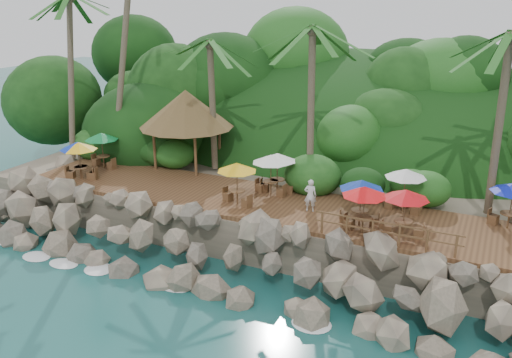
% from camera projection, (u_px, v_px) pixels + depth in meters
% --- Properties ---
extents(ground, '(140.00, 140.00, 0.00)m').
position_uv_depth(ground, '(195.00, 297.00, 22.57)').
color(ground, '#19514F').
rests_on(ground, ground).
extents(land_base, '(32.00, 25.20, 2.10)m').
position_uv_depth(land_base, '(319.00, 168.00, 35.91)').
color(land_base, gray).
rests_on(land_base, ground).
extents(jungle_hill, '(44.80, 28.00, 15.40)m').
position_uv_depth(jungle_hill, '(349.00, 155.00, 42.66)').
color(jungle_hill, '#143811').
rests_on(jungle_hill, ground).
extents(seawall, '(29.00, 4.00, 2.30)m').
position_uv_depth(seawall, '(218.00, 253.00, 23.91)').
color(seawall, gray).
rests_on(seawall, ground).
extents(terrace, '(26.00, 5.00, 0.20)m').
position_uv_depth(terrace, '(256.00, 201.00, 26.99)').
color(terrace, brown).
rests_on(terrace, land_base).
extents(jungle_foliage, '(44.00, 16.00, 12.00)m').
position_uv_depth(jungle_foliage, '(314.00, 187.00, 35.40)').
color(jungle_foliage, '#143811').
rests_on(jungle_foliage, ground).
extents(foam_line, '(25.20, 0.80, 0.06)m').
position_uv_depth(foam_line, '(199.00, 293.00, 22.82)').
color(foam_line, white).
rests_on(foam_line, ground).
extents(palms, '(31.65, 7.26, 13.86)m').
position_uv_depth(palms, '(268.00, 6.00, 26.64)').
color(palms, brown).
rests_on(palms, ground).
extents(palapa, '(5.56, 5.56, 4.60)m').
position_uv_depth(palapa, '(186.00, 109.00, 31.16)').
color(palapa, brown).
rests_on(palapa, ground).
extents(dining_clusters, '(24.05, 5.16, 2.12)m').
position_uv_depth(dining_clusters, '(267.00, 168.00, 26.10)').
color(dining_clusters, brown).
rests_on(dining_clusters, terrace).
extents(railing, '(6.10, 0.10, 1.00)m').
position_uv_depth(railing, '(386.00, 231.00, 21.91)').
color(railing, brown).
rests_on(railing, terrace).
extents(waiter, '(0.65, 0.49, 1.60)m').
position_uv_depth(waiter, '(310.00, 195.00, 25.26)').
color(waiter, silver).
rests_on(waiter, terrace).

